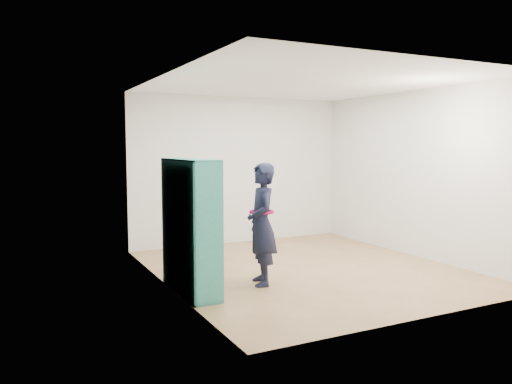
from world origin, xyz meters
name	(u,v)px	position (x,y,z in m)	size (l,w,h in m)	color
floor	(306,269)	(0.00, 0.00, 0.00)	(4.50, 4.50, 0.00)	olive
ceiling	(308,83)	(0.00, 0.00, 2.60)	(4.50, 4.50, 0.00)	white
wall_left	(167,182)	(-2.00, 0.00, 1.30)	(0.02, 4.50, 2.60)	silver
wall_right	(415,174)	(2.00, 0.00, 1.30)	(0.02, 4.50, 2.60)	silver
wall_back	(239,170)	(0.00, 2.25, 1.30)	(4.00, 0.02, 2.60)	silver
wall_front	(429,191)	(0.00, -2.25, 1.30)	(4.00, 0.02, 2.60)	silver
bookshelf	(189,228)	(-1.84, -0.31, 0.77)	(0.35, 1.19, 1.59)	teal
person	(262,224)	(-0.91, -0.40, 0.77)	(0.50, 0.63, 1.53)	black
smartphone	(250,215)	(-1.02, -0.27, 0.87)	(0.03, 0.09, 0.12)	silver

